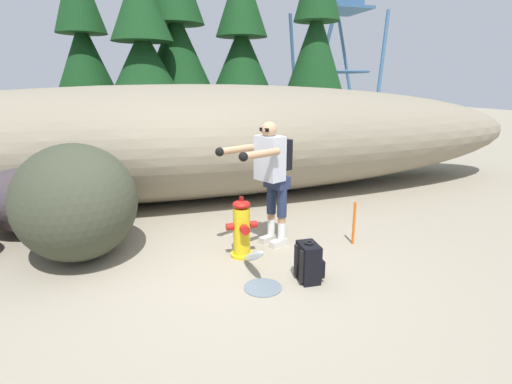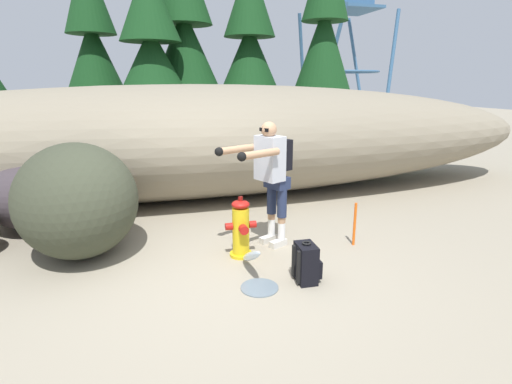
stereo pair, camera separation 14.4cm
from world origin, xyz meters
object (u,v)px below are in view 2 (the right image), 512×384
Objects in this scene: spare_backpack at (306,263)px; survey_stake at (355,224)px; boulder_large at (77,200)px; boulder_mid at (40,193)px; fire_hydrant at (241,229)px; utility_worker at (271,169)px.

survey_stake reaches higher than spare_backpack.
boulder_large is 1.08× the size of boulder_mid.
fire_hydrant is 0.49× the size of boulder_mid.
spare_backpack is at bearing -40.34° from boulder_mid.
fire_hydrant is 2.10m from boulder_large.
fire_hydrant is at bearing 124.94° from spare_backpack.
boulder_mid reaches higher than fire_hydrant.
boulder_mid reaches higher than spare_backpack.
utility_worker reaches higher than survey_stake.
boulder_mid is (-3.24, 2.75, 0.32)m from spare_backpack.
boulder_mid is at bearing 144.73° from fire_hydrant.
utility_worker is 1.37m from spare_backpack.
utility_worker is (0.46, 0.23, 0.70)m from fire_hydrant.
survey_stake is at bearing -11.09° from boulder_large.
fire_hydrant is 3.30m from boulder_mid.
fire_hydrant is 0.45× the size of boulder_large.
boulder_large is at bearing 151.66° from spare_backpack.
boulder_mid is 2.72× the size of survey_stake.
spare_backpack is at bearing -57.17° from fire_hydrant.
boulder_mid is at bearing 155.23° from survey_stake.
boulder_large is (-2.43, 0.41, -0.34)m from utility_worker.
boulder_mid is at bearing -53.61° from utility_worker.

